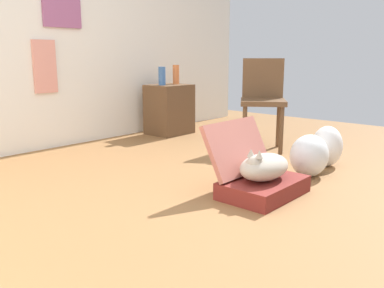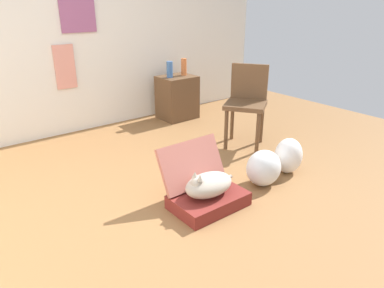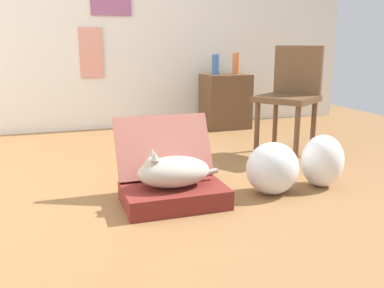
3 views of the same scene
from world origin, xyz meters
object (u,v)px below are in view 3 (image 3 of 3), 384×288
cat (172,171)px  suitcase_base (174,195)px  vase_tall (216,64)px  side_table (225,101)px  plastic_bag_clear (322,161)px  vase_short (236,63)px  plastic_bag_white (272,168)px  chair (290,94)px

cat → suitcase_base: bearing=-2.4°
vase_tall → side_table: bearing=3.6°
suitcase_base → plastic_bag_clear: plastic_bag_clear is taller
suitcase_base → cat: bearing=177.6°
side_table → vase_short: size_ratio=2.58×
cat → vase_tall: (1.11, 2.13, 0.51)m
plastic_bag_white → vase_short: size_ratio=1.47×
suitcase_base → plastic_bag_white: bearing=-1.4°
suitcase_base → side_table: size_ratio=1.00×
vase_short → plastic_bag_white: bearing=-107.9°
plastic_bag_clear → vase_short: 2.22m
vase_short → chair: bearing=-93.6°
cat → vase_tall: size_ratio=2.36×
side_table → plastic_bag_clear: bearing=-94.8°
plastic_bag_white → cat: bearing=178.6°
suitcase_base → chair: 1.58m
plastic_bag_white → side_table: (0.57, 2.16, 0.14)m
plastic_bag_white → side_table: side_table is taller
cat → chair: chair is taller
vase_short → chair: (-0.08, -1.32, -0.20)m
plastic_bag_clear → cat: bearing=-179.5°
vase_tall → cat: bearing=-117.5°
vase_short → vase_tall: bearing=-178.3°
side_table → cat: bearing=-120.0°
vase_short → chair: size_ratio=0.25×
cat → plastic_bag_clear: size_ratio=1.45×
chair → cat: bearing=-91.9°
vase_short → suitcase_base: bearing=-122.3°
plastic_bag_white → chair: (0.61, 0.84, 0.36)m
suitcase_base → chair: chair is taller
suitcase_base → vase_short: bearing=57.7°
plastic_bag_white → chair: size_ratio=0.37×
suitcase_base → plastic_bag_white: 0.67m
cat → vase_short: bearing=57.5°
plastic_bag_white → vase_short: 2.34m
suitcase_base → plastic_bag_clear: 1.06m
side_table → chair: chair is taller
plastic_bag_clear → vase_tall: bearing=88.6°
plastic_bag_clear → vase_tall: size_ratio=1.63×
cat → vase_tall: 2.46m
plastic_bag_white → chair: bearing=53.7°
side_table → vase_tall: 0.43m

